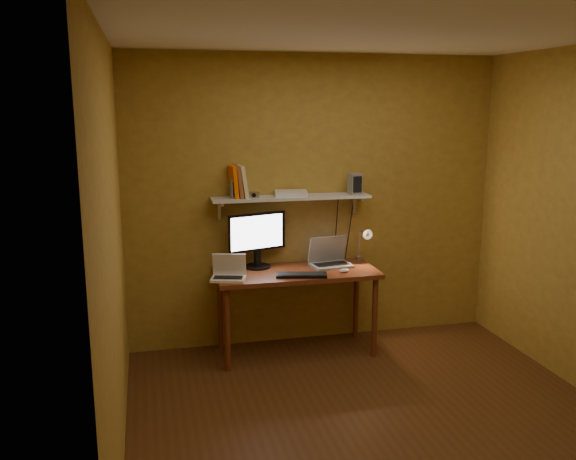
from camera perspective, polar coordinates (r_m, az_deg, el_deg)
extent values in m
cube|color=#522E15|center=(4.51, 8.20, -17.30)|extent=(3.40, 3.20, 0.02)
cube|color=silver|center=(3.96, 9.37, 17.99)|extent=(3.40, 3.20, 0.02)
cube|color=#AD8C34|center=(5.53, 2.53, 2.73)|extent=(3.40, 0.02, 2.60)
cube|color=#AD8C34|center=(2.67, 21.84, -8.15)|extent=(3.40, 0.02, 2.60)
cube|color=#AD8C34|center=(3.76, -16.25, -2.11)|extent=(0.02, 3.20, 2.60)
cube|color=brown|center=(5.28, 0.78, -4.04)|extent=(1.40, 0.60, 0.04)
cylinder|color=brown|center=(5.06, -5.70, -9.28)|extent=(0.05, 0.05, 0.71)
cylinder|color=brown|center=(5.37, 8.11, -8.10)|extent=(0.05, 0.05, 0.71)
cylinder|color=brown|center=(5.51, -6.37, -7.52)|extent=(0.05, 0.05, 0.71)
cylinder|color=brown|center=(5.79, 6.38, -6.55)|extent=(0.05, 0.05, 0.71)
cube|color=silver|center=(5.33, 0.30, 3.07)|extent=(1.40, 0.25, 0.02)
cube|color=silver|center=(5.34, -6.46, 1.91)|extent=(0.03, 0.03, 0.18)
cube|color=silver|center=(5.62, 6.19, 2.41)|extent=(0.03, 0.03, 0.18)
cylinder|color=black|center=(5.38, -2.87, -3.43)|extent=(0.28, 0.28, 0.02)
cube|color=black|center=(5.36, -2.87, -2.55)|extent=(0.06, 0.05, 0.17)
cube|color=black|center=(5.31, -2.90, -0.17)|extent=(0.53, 0.18, 0.33)
cube|color=white|center=(5.29, -2.87, -0.21)|extent=(0.48, 0.14, 0.29)
cube|color=gray|center=(5.43, 4.07, -3.30)|extent=(0.38, 0.29, 0.02)
cube|color=black|center=(5.42, 4.07, -3.19)|extent=(0.31, 0.17, 0.00)
cube|color=gray|center=(5.48, 3.70, -1.77)|extent=(0.36, 0.12, 0.24)
cube|color=#13173B|center=(5.48, 3.70, -1.77)|extent=(0.31, 0.10, 0.20)
cube|color=white|center=(5.03, -5.62, -4.56)|extent=(0.32, 0.26, 0.02)
cube|color=black|center=(5.02, -5.62, -4.44)|extent=(0.25, 0.16, 0.00)
cube|color=white|center=(5.07, -5.53, -3.21)|extent=(0.28, 0.13, 0.19)
cube|color=black|center=(5.07, -5.53, -3.21)|extent=(0.24, 0.10, 0.16)
cube|color=black|center=(5.11, 1.27, -4.24)|extent=(0.44, 0.23, 0.02)
ellipsoid|color=white|center=(5.24, 5.30, -3.79)|extent=(0.10, 0.08, 0.03)
cube|color=silver|center=(5.69, 6.66, -2.85)|extent=(0.05, 0.06, 0.08)
cylinder|color=silver|center=(5.65, 6.70, -1.38)|extent=(0.02, 0.02, 0.28)
cylinder|color=silver|center=(5.55, 7.01, -0.16)|extent=(0.01, 0.16, 0.01)
cone|color=silver|center=(5.48, 7.30, -0.32)|extent=(0.09, 0.09, 0.09)
sphere|color=#FFE0A5|center=(5.46, 7.37, -0.37)|extent=(0.04, 0.04, 0.04)
cube|color=gray|center=(5.22, -4.88, 3.90)|extent=(0.10, 0.10, 0.17)
cube|color=gray|center=(5.46, 6.27, 4.33)|extent=(0.12, 0.12, 0.18)
cube|color=#F66308|center=(5.22, -5.13, 4.52)|extent=(0.07, 0.19, 0.28)
cube|color=brown|center=(5.23, -4.71, 4.53)|extent=(0.08, 0.19, 0.28)
cube|color=beige|center=(5.24, -4.29, 4.55)|extent=(0.09, 0.19, 0.28)
cube|color=silver|center=(5.20, -3.24, 3.30)|extent=(0.10, 0.04, 0.06)
cylinder|color=black|center=(5.18, -3.21, 3.28)|extent=(0.04, 0.02, 0.04)
cube|color=white|center=(5.33, 0.27, 3.46)|extent=(0.30, 0.23, 0.05)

